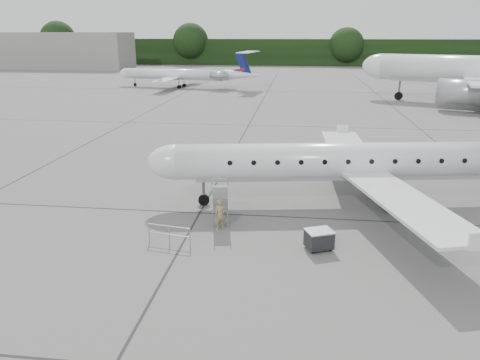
# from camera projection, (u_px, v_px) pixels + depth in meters

# --- Properties ---
(ground) EXTENTS (320.00, 320.00, 0.00)m
(ground) POSITION_uv_depth(u_px,v_px,m) (323.00, 241.00, 23.58)
(ground) COLOR slate
(ground) RESTS_ON ground
(treeline) EXTENTS (260.00, 4.00, 8.00)m
(treeline) POSITION_uv_depth(u_px,v_px,m) (305.00, 52.00, 145.35)
(treeline) COLOR black
(treeline) RESTS_ON ground
(terminal_building) EXTENTS (40.00, 14.00, 10.00)m
(terminal_building) POSITION_uv_depth(u_px,v_px,m) (60.00, 50.00, 134.32)
(terminal_building) COLOR gray
(terminal_building) RESTS_ON ground
(main_regional_jet) EXTENTS (32.51, 25.66, 7.57)m
(main_regional_jet) POSITION_uv_depth(u_px,v_px,m) (370.00, 143.00, 27.68)
(main_regional_jet) COLOR silver
(main_regional_jet) RESTS_ON ground
(airstair) EXTENTS (1.23, 2.56, 2.37)m
(airstair) POSITION_uv_depth(u_px,v_px,m) (220.00, 200.00, 25.94)
(airstair) COLOR silver
(airstair) RESTS_ON ground
(passenger) EXTENTS (0.72, 0.62, 1.68)m
(passenger) POSITION_uv_depth(u_px,v_px,m) (220.00, 215.00, 24.74)
(passenger) COLOR #8F784E
(passenger) RESTS_ON ground
(safety_railing) EXTENTS (2.18, 0.45, 1.00)m
(safety_railing) POSITION_uv_depth(u_px,v_px,m) (169.00, 236.00, 22.99)
(safety_railing) COLOR #93969B
(safety_railing) RESTS_ON ground
(baggage_cart) EXTENTS (1.49, 1.37, 1.04)m
(baggage_cart) POSITION_uv_depth(u_px,v_px,m) (319.00, 239.00, 22.54)
(baggage_cart) COLOR #232326
(baggage_cart) RESTS_ON ground
(bg_regional_left) EXTENTS (28.65, 22.49, 6.86)m
(bg_regional_left) POSITION_uv_depth(u_px,v_px,m) (176.00, 69.00, 87.72)
(bg_regional_left) COLOR silver
(bg_regional_left) RESTS_ON ground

